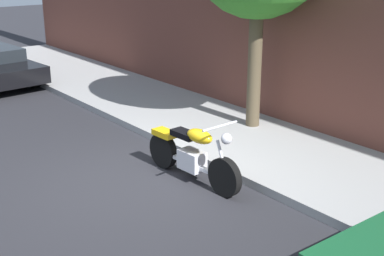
# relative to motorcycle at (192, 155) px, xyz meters

# --- Properties ---
(ground_plane) EXTENTS (60.00, 60.00, 0.00)m
(ground_plane) POSITION_rel_motorcycle_xyz_m (-0.44, -0.66, -0.45)
(ground_plane) COLOR #28282D
(sidewalk) EXTENTS (25.73, 2.69, 0.14)m
(sidewalk) POSITION_rel_motorcycle_xyz_m (-0.44, 1.89, -0.38)
(sidewalk) COLOR #9F9F9F
(sidewalk) RESTS_ON ground
(motorcycle) EXTENTS (2.13, 0.70, 1.12)m
(motorcycle) POSITION_rel_motorcycle_xyz_m (0.00, 0.00, 0.00)
(motorcycle) COLOR black
(motorcycle) RESTS_ON ground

